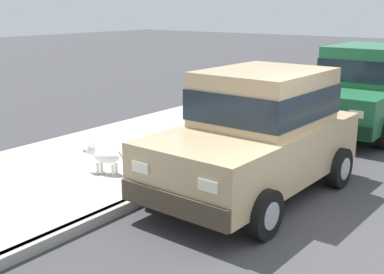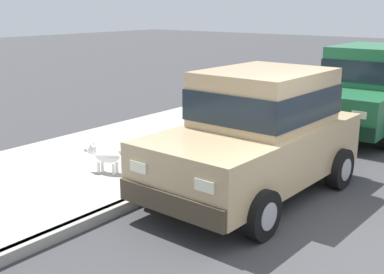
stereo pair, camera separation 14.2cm
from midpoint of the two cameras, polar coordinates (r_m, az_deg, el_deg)
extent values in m
plane|color=#38383A|center=(6.23, 19.71, -12.62)|extent=(80.00, 80.00, 0.00)
cube|color=gray|center=(7.63, -3.79, -6.00)|extent=(0.16, 64.00, 0.14)
cube|color=#A8A59E|center=(8.85, -12.67, -3.36)|extent=(3.60, 64.00, 0.14)
cube|color=tan|center=(7.40, 6.60, -1.60)|extent=(1.81, 3.74, 0.76)
cube|color=tan|center=(7.43, 7.81, 4.61)|extent=(1.56, 1.94, 0.80)
cube|color=#19232D|center=(7.44, 7.79, 4.16)|extent=(1.60, 1.98, 0.44)
cube|color=#3E3527|center=(6.11, -2.57, -7.52)|extent=(1.69, 0.24, 0.28)
cube|color=#3E3527|center=(8.99, 12.67, -0.49)|extent=(1.69, 0.24, 0.28)
cylinder|color=black|center=(6.19, 7.59, -8.76)|extent=(0.24, 0.65, 0.64)
cylinder|color=#9E9EA3|center=(6.19, 7.59, -8.76)|extent=(0.25, 0.36, 0.35)
cylinder|color=black|center=(7.15, -4.33, -5.35)|extent=(0.24, 0.65, 0.64)
cylinder|color=#9E9EA3|center=(7.15, -4.33, -5.35)|extent=(0.25, 0.36, 0.35)
cylinder|color=black|center=(8.12, 16.02, -3.39)|extent=(0.24, 0.65, 0.64)
cylinder|color=#9E9EA3|center=(8.12, 16.02, -3.39)|extent=(0.25, 0.36, 0.35)
cylinder|color=black|center=(8.88, 5.77, -1.32)|extent=(0.24, 0.65, 0.64)
cylinder|color=#9E9EA3|center=(8.88, 5.77, -1.32)|extent=(0.25, 0.36, 0.35)
cube|color=#EAEACC|center=(5.64, 1.29, -5.59)|extent=(0.28, 0.09, 0.14)
cube|color=#EAEACC|center=(6.31, -6.45, -3.44)|extent=(0.28, 0.09, 0.14)
cube|color=#23663D|center=(12.08, 18.96, 4.13)|extent=(1.84, 4.51, 0.76)
cube|color=#23663D|center=(12.06, 19.43, 7.93)|extent=(1.60, 2.11, 0.84)
cube|color=#19232D|center=(12.07, 19.41, 7.63)|extent=(1.64, 2.15, 0.46)
cube|color=black|center=(10.09, 14.95, 1.04)|extent=(1.77, 0.21, 0.28)
cylinder|color=black|center=(11.19, 12.19, 1.81)|extent=(0.23, 0.64, 0.64)
cylinder|color=#9E9EA3|center=(11.19, 12.19, 1.81)|extent=(0.24, 0.35, 0.35)
cylinder|color=black|center=(13.73, 17.09, 3.88)|extent=(0.23, 0.64, 0.64)
cylinder|color=#9E9EA3|center=(13.73, 17.09, 3.88)|extent=(0.24, 0.35, 0.35)
cube|color=#EAEACC|center=(9.81, 18.04, 2.54)|extent=(0.28, 0.08, 0.14)
cube|color=#EAEACC|center=(10.20, 12.12, 3.40)|extent=(0.28, 0.08, 0.14)
cylinder|color=black|center=(16.66, 21.03, 5.39)|extent=(0.24, 0.65, 0.64)
cylinder|color=#9E9EA3|center=(16.66, 21.03, 5.39)|extent=(0.25, 0.36, 0.35)
ellipsoid|color=white|center=(8.13, -10.30, -2.28)|extent=(0.48, 0.33, 0.20)
cylinder|color=white|center=(8.21, -11.28, -3.57)|extent=(0.05, 0.05, 0.18)
cylinder|color=white|center=(8.30, -10.86, -3.32)|extent=(0.05, 0.05, 0.18)
cylinder|color=white|center=(8.08, -9.60, -3.79)|extent=(0.05, 0.05, 0.18)
cylinder|color=white|center=(8.18, -9.20, -3.54)|extent=(0.05, 0.05, 0.18)
sphere|color=white|center=(8.25, -12.09, -1.48)|extent=(0.17, 0.17, 0.17)
ellipsoid|color=gray|center=(8.30, -12.62, -1.55)|extent=(0.13, 0.10, 0.06)
cone|color=white|center=(8.18, -12.24, -1.01)|extent=(0.06, 0.06, 0.07)
cone|color=white|center=(8.26, -11.89, -0.83)|extent=(0.06, 0.06, 0.07)
cylinder|color=white|center=(7.99, -8.69, -2.06)|extent=(0.12, 0.07, 0.13)
camera|label=1|loc=(0.07, -90.54, -0.14)|focal=46.33mm
camera|label=2|loc=(0.07, 89.46, 0.14)|focal=46.33mm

